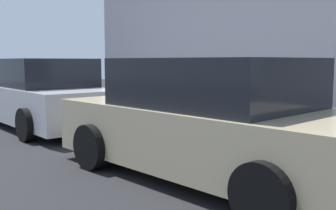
% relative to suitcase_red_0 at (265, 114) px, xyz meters
% --- Properties ---
extents(ground_plane, '(40.00, 40.00, 0.00)m').
position_rel_suitcase_red_0_xyz_m(ground_plane, '(3.94, 0.70, -0.51)').
color(ground_plane, black).
extents(sidewalk_curb, '(18.00, 5.00, 0.14)m').
position_rel_suitcase_red_0_xyz_m(sidewalk_curb, '(3.94, -1.80, -0.44)').
color(sidewalk_curb, gray).
rests_on(sidewalk_curb, ground_plane).
extents(suitcase_red_0, '(0.45, 0.24, 1.01)m').
position_rel_suitcase_red_0_xyz_m(suitcase_red_0, '(0.00, 0.00, 0.00)').
color(suitcase_red_0, red).
rests_on(suitcase_red_0, sidewalk_curb).
extents(suitcase_maroon_1, '(0.48, 0.25, 0.90)m').
position_rel_suitcase_red_0_xyz_m(suitcase_maroon_1, '(0.54, 0.06, -0.06)').
color(suitcase_maroon_1, maroon).
rests_on(suitcase_maroon_1, sidewalk_curb).
extents(suitcase_olive_2, '(0.36, 0.21, 0.83)m').
position_rel_suitcase_red_0_xyz_m(suitcase_olive_2, '(1.03, 0.02, 0.01)').
color(suitcase_olive_2, '#59601E').
rests_on(suitcase_olive_2, sidewalk_curb).
extents(suitcase_navy_3, '(0.39, 0.27, 0.83)m').
position_rel_suitcase_red_0_xyz_m(suitcase_navy_3, '(1.48, 0.03, -0.06)').
color(suitcase_navy_3, navy).
rests_on(suitcase_navy_3, sidewalk_curb).
extents(suitcase_teal_4, '(0.37, 0.24, 0.88)m').
position_rel_suitcase_red_0_xyz_m(suitcase_teal_4, '(1.93, 0.11, -0.06)').
color(suitcase_teal_4, '#0F606B').
rests_on(suitcase_teal_4, sidewalk_curb).
extents(suitcase_black_5, '(0.48, 0.28, 0.99)m').
position_rel_suitcase_red_0_xyz_m(suitcase_black_5, '(2.43, 0.12, -0.02)').
color(suitcase_black_5, black).
rests_on(suitcase_black_5, sidewalk_curb).
extents(suitcase_silver_6, '(0.50, 0.23, 1.06)m').
position_rel_suitcase_red_0_xyz_m(suitcase_silver_6, '(2.99, -0.02, -0.01)').
color(suitcase_silver_6, '#9EA0A8').
rests_on(suitcase_silver_6, sidewalk_curb).
extents(suitcase_red_7, '(0.42, 0.29, 0.83)m').
position_rel_suitcase_red_0_xyz_m(suitcase_red_7, '(3.52, 0.03, -0.06)').
color(suitcase_red_7, red).
rests_on(suitcase_red_7, sidewalk_curb).
extents(fire_hydrant, '(0.39, 0.21, 0.78)m').
position_rel_suitcase_red_0_xyz_m(fire_hydrant, '(4.20, 0.06, 0.03)').
color(fire_hydrant, '#99999E').
rests_on(fire_hydrant, sidewalk_curb).
extents(bollard_post, '(0.12, 0.12, 0.73)m').
position_rel_suitcase_red_0_xyz_m(bollard_post, '(4.93, 0.21, -0.01)').
color(bollard_post, brown).
rests_on(bollard_post, sidewalk_curb).
extents(parked_car_beige_0, '(4.59, 2.28, 1.55)m').
position_rel_suitcase_red_0_xyz_m(parked_car_beige_0, '(-0.96, 2.49, 0.22)').
color(parked_car_beige_0, tan).
rests_on(parked_car_beige_0, ground_plane).
extents(parked_car_silver_1, '(4.72, 2.14, 1.56)m').
position_rel_suitcase_red_0_xyz_m(parked_car_silver_1, '(4.34, 2.49, 0.22)').
color(parked_car_silver_1, '#B2B5BA').
rests_on(parked_car_silver_1, ground_plane).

